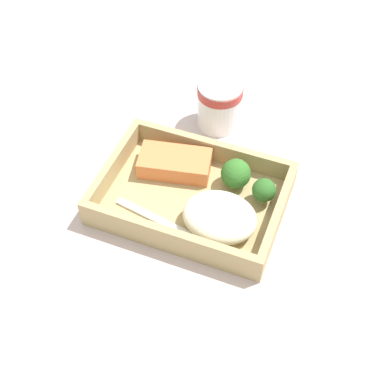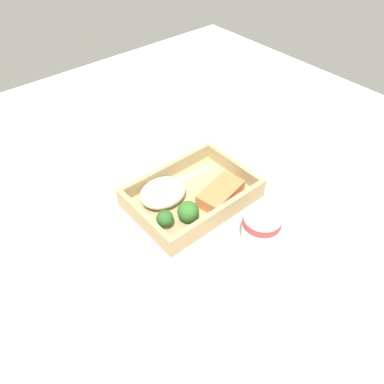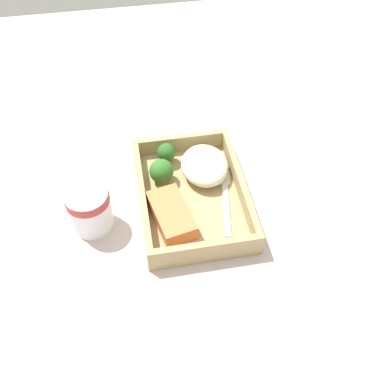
% 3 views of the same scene
% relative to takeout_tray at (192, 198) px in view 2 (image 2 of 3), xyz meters
% --- Properties ---
extents(ground_plane, '(1.60, 1.60, 0.02)m').
position_rel_takeout_tray_xyz_m(ground_plane, '(0.00, 0.00, -0.02)').
color(ground_plane, '#C2B0B1').
extents(takeout_tray, '(0.28, 0.20, 0.01)m').
position_rel_takeout_tray_xyz_m(takeout_tray, '(0.00, 0.00, 0.00)').
color(takeout_tray, tan).
rests_on(takeout_tray, ground_plane).
extents(tray_rim, '(0.28, 0.20, 0.04)m').
position_rel_takeout_tray_xyz_m(tray_rim, '(0.00, 0.00, 0.02)').
color(tray_rim, tan).
rests_on(tray_rim, takeout_tray).
extents(salmon_fillet, '(0.12, 0.08, 0.03)m').
position_rel_takeout_tray_xyz_m(salmon_fillet, '(-0.05, 0.05, 0.02)').
color(salmon_fillet, '#DE7542').
rests_on(salmon_fillet, takeout_tray).
extents(mashed_potatoes, '(0.11, 0.09, 0.05)m').
position_rel_takeout_tray_xyz_m(mashed_potatoes, '(0.06, -0.04, 0.03)').
color(mashed_potatoes, '#EAE5C7').
rests_on(mashed_potatoes, takeout_tray).
extents(broccoli_floret_1, '(0.05, 0.05, 0.05)m').
position_rel_takeout_tray_xyz_m(broccoli_floret_1, '(0.05, 0.05, 0.03)').
color(broccoli_floret_1, '#81A866').
rests_on(broccoli_floret_1, takeout_tray).
extents(broccoli_floret_2, '(0.04, 0.04, 0.04)m').
position_rel_takeout_tray_xyz_m(broccoli_floret_2, '(0.10, 0.03, 0.03)').
color(broccoli_floret_2, '#89A167').
rests_on(broccoli_floret_2, takeout_tray).
extents(fork, '(0.16, 0.04, 0.00)m').
position_rel_takeout_tray_xyz_m(fork, '(-0.01, -0.06, 0.01)').
color(fork, silver).
rests_on(fork, takeout_tray).
extents(paper_cup, '(0.08, 0.08, 0.09)m').
position_rel_takeout_tray_xyz_m(paper_cup, '(-0.02, 0.19, 0.04)').
color(paper_cup, white).
rests_on(paper_cup, ground_plane).
extents(receipt_slip, '(0.10, 0.12, 0.00)m').
position_rel_takeout_tray_xyz_m(receipt_slip, '(-0.27, -0.09, -0.00)').
color(receipt_slip, white).
rests_on(receipt_slip, ground_plane).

